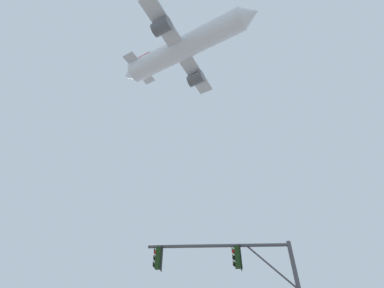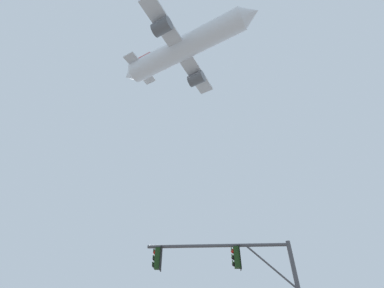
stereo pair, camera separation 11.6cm
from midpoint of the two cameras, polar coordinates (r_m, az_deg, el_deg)
The scene contains 2 objects.
signal_pole_near at distance 12.91m, azimuth 10.54°, elevation -25.97°, with size 6.63×0.50×5.67m.
airplane at distance 47.25m, azimuth -1.66°, elevation 20.12°, with size 24.74×19.11×7.07m.
Camera 2 is at (0.91, -5.25, 1.78)m, focal length 24.52 mm.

